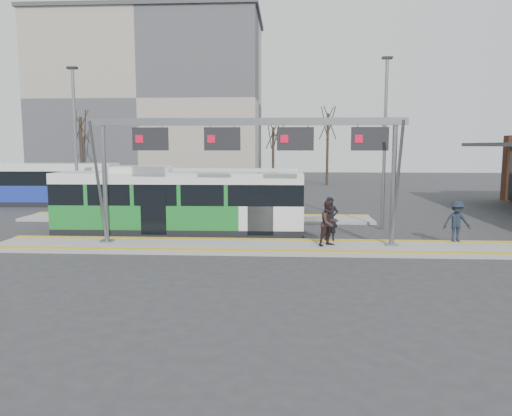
# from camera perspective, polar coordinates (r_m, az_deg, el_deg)

# --- Properties ---
(ground) EXTENTS (120.00, 120.00, 0.00)m
(ground) POSITION_cam_1_polar(r_m,az_deg,el_deg) (20.72, 0.25, -4.63)
(ground) COLOR #2D2D30
(ground) RESTS_ON ground
(platform_main) EXTENTS (22.00, 3.00, 0.15)m
(platform_main) POSITION_cam_1_polar(r_m,az_deg,el_deg) (20.70, 0.25, -4.42)
(platform_main) COLOR gray
(platform_main) RESTS_ON ground
(platform_second) EXTENTS (20.00, 3.00, 0.15)m
(platform_second) POSITION_cam_1_polar(r_m,az_deg,el_deg) (29.01, -6.76, -1.13)
(platform_second) COLOR gray
(platform_second) RESTS_ON ground
(tactile_main) EXTENTS (22.00, 2.65, 0.02)m
(tactile_main) POSITION_cam_1_polar(r_m,az_deg,el_deg) (20.69, 0.25, -4.19)
(tactile_main) COLOR gold
(tactile_main) RESTS_ON platform_main
(tactile_second) EXTENTS (20.00, 0.35, 0.02)m
(tactile_second) POSITION_cam_1_polar(r_m,az_deg,el_deg) (30.12, -6.38, -0.66)
(tactile_second) COLOR gold
(tactile_second) RESTS_ON platform_second
(gantry) EXTENTS (13.00, 1.68, 5.20)m
(gantry) POSITION_cam_1_polar(r_m,az_deg,el_deg) (20.56, -0.68, 7.35)
(gantry) COLOR slate
(gantry) RESTS_ON platform_main
(apartment_block) EXTENTS (24.50, 12.50, 18.40)m
(apartment_block) POSITION_cam_1_polar(r_m,az_deg,el_deg) (58.47, -11.79, 11.89)
(apartment_block) COLOR #A29987
(apartment_block) RESTS_ON ground
(hero_bus) EXTENTS (11.87, 2.71, 3.25)m
(hero_bus) POSITION_cam_1_polar(r_m,az_deg,el_deg) (24.34, -8.79, 0.60)
(hero_bus) COLOR black
(hero_bus) RESTS_ON ground
(bg_bus_green) EXTENTS (11.07, 2.46, 2.76)m
(bg_bus_green) POSITION_cam_1_polar(r_m,az_deg,el_deg) (32.07, -5.18, 1.99)
(bg_bus_green) COLOR black
(bg_bus_green) RESTS_ON ground
(bg_bus_blue) EXTENTS (11.47, 2.93, 2.97)m
(bg_bus_blue) POSITION_cam_1_polar(r_m,az_deg,el_deg) (38.79, -23.88, 2.45)
(bg_bus_blue) COLOR black
(bg_bus_blue) RESTS_ON ground
(passenger_a) EXTENTS (0.70, 0.46, 1.89)m
(passenger_a) POSITION_cam_1_polar(r_m,az_deg,el_deg) (21.66, 8.46, -1.24)
(passenger_a) COLOR black
(passenger_a) RESTS_ON platform_main
(passenger_b) EXTENTS (1.15, 1.11, 1.87)m
(passenger_b) POSITION_cam_1_polar(r_m,az_deg,el_deg) (20.58, 8.37, -1.72)
(passenger_b) COLOR #2E1F1E
(passenger_b) RESTS_ON platform_main
(passenger_c) EXTENTS (1.18, 0.73, 1.77)m
(passenger_c) POSITION_cam_1_polar(r_m,az_deg,el_deg) (22.77, 21.97, -1.44)
(passenger_c) COLOR #19222E
(passenger_c) RESTS_ON platform_main
(tree_left) EXTENTS (1.40, 1.40, 6.97)m
(tree_left) POSITION_cam_1_polar(r_m,az_deg,el_deg) (53.04, 1.98, 8.29)
(tree_left) COLOR #382B21
(tree_left) RESTS_ON ground
(tree_mid) EXTENTS (1.40, 1.40, 8.66)m
(tree_mid) POSITION_cam_1_polar(r_m,az_deg,el_deg) (54.37, 8.22, 9.54)
(tree_mid) COLOR #382B21
(tree_mid) RESTS_ON ground
(tree_far) EXTENTS (1.40, 1.40, 7.90)m
(tree_far) POSITION_cam_1_polar(r_m,az_deg,el_deg) (51.32, -19.40, 8.71)
(tree_far) COLOR #382B21
(tree_far) RESTS_ON ground
(lamp_west) EXTENTS (0.50, 0.25, 8.13)m
(lamp_west) POSITION_cam_1_polar(r_m,az_deg,el_deg) (27.06, -19.92, 6.89)
(lamp_west) COLOR slate
(lamp_west) RESTS_ON ground
(lamp_east) EXTENTS (0.50, 0.25, 8.54)m
(lamp_east) POSITION_cam_1_polar(r_m,az_deg,el_deg) (25.84, 14.50, 7.56)
(lamp_east) COLOR slate
(lamp_east) RESTS_ON ground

